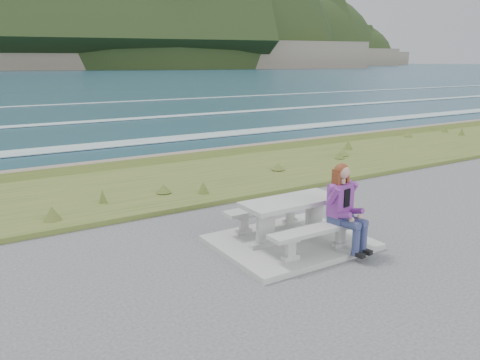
{
  "coord_description": "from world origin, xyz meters",
  "views": [
    {
      "loc": [
        -4.9,
        -6.19,
        3.2
      ],
      "look_at": [
        -0.31,
        1.2,
        0.99
      ],
      "focal_mm": 35.0,
      "sensor_mm": 36.0,
      "label": 1
    }
  ],
  "objects_px": {
    "picnic_table": "(291,209)",
    "seated_woman": "(347,219)",
    "bench_landward": "(317,233)",
    "bench_seaward": "(268,211)"
  },
  "relations": [
    {
      "from": "picnic_table",
      "to": "seated_woman",
      "type": "bearing_deg",
      "value": -57.43
    },
    {
      "from": "picnic_table",
      "to": "bench_landward",
      "type": "height_order",
      "value": "picnic_table"
    },
    {
      "from": "picnic_table",
      "to": "bench_landward",
      "type": "distance_m",
      "value": 0.74
    },
    {
      "from": "picnic_table",
      "to": "bench_seaward",
      "type": "bearing_deg",
      "value": 90.0
    },
    {
      "from": "bench_landward",
      "to": "bench_seaward",
      "type": "xyz_separation_m",
      "value": [
        0.0,
        1.4,
        0.0
      ]
    },
    {
      "from": "picnic_table",
      "to": "seated_woman",
      "type": "height_order",
      "value": "seated_woman"
    },
    {
      "from": "bench_seaward",
      "to": "seated_woman",
      "type": "bearing_deg",
      "value": -70.81
    },
    {
      "from": "seated_woman",
      "to": "bench_landward",
      "type": "bearing_deg",
      "value": 156.37
    },
    {
      "from": "bench_landward",
      "to": "bench_seaward",
      "type": "distance_m",
      "value": 1.4
    },
    {
      "from": "picnic_table",
      "to": "bench_seaward",
      "type": "relative_size",
      "value": 1.0
    }
  ]
}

